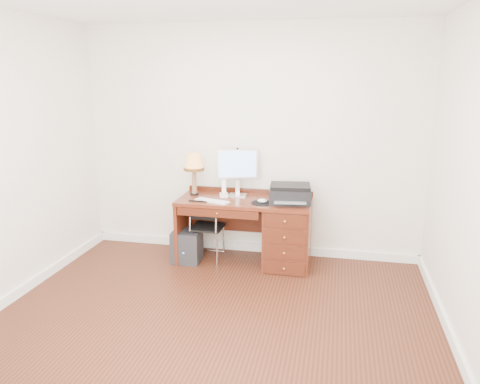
% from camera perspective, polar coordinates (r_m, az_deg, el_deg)
% --- Properties ---
extents(ground, '(4.00, 4.00, 0.00)m').
position_cam_1_polar(ground, '(4.31, -3.28, -15.38)').
color(ground, '#36160C').
rests_on(ground, ground).
extents(room_shell, '(4.00, 4.00, 4.00)m').
position_cam_1_polar(room_shell, '(4.83, -1.29, -11.27)').
color(room_shell, silver).
rests_on(room_shell, ground).
extents(desk, '(1.50, 0.67, 0.75)m').
position_cam_1_polar(desk, '(5.34, 3.97, -4.55)').
color(desk, '#5D2313').
rests_on(desk, ground).
extents(monitor, '(0.46, 0.20, 0.54)m').
position_cam_1_polar(monitor, '(5.40, -0.23, 3.11)').
color(monitor, silver).
rests_on(monitor, desk).
extents(keyboard, '(0.42, 0.23, 0.02)m').
position_cam_1_polar(keyboard, '(5.20, -3.42, -1.10)').
color(keyboard, white).
rests_on(keyboard, desk).
extents(mouse_pad, '(0.24, 0.24, 0.05)m').
position_cam_1_polar(mouse_pad, '(5.13, 2.72, -1.22)').
color(mouse_pad, black).
rests_on(mouse_pad, desk).
extents(printer, '(0.49, 0.40, 0.20)m').
position_cam_1_polar(printer, '(5.18, 6.12, -0.18)').
color(printer, black).
rests_on(printer, desk).
extents(leg_lamp, '(0.24, 0.24, 0.49)m').
position_cam_1_polar(leg_lamp, '(5.45, -5.64, 3.37)').
color(leg_lamp, black).
rests_on(leg_lamp, desk).
extents(phone, '(0.12, 0.12, 0.20)m').
position_cam_1_polar(phone, '(5.38, -1.98, 0.01)').
color(phone, white).
rests_on(phone, desk).
extents(pen_cup, '(0.09, 0.09, 0.11)m').
position_cam_1_polar(pen_cup, '(5.39, 4.27, -0.06)').
color(pen_cup, black).
rests_on(pen_cup, desk).
extents(chair, '(0.36, 0.36, 0.76)m').
position_cam_1_polar(chair, '(5.38, -4.15, -3.87)').
color(chair, black).
rests_on(chair, ground).
extents(equipment_box, '(0.33, 0.33, 0.37)m').
position_cam_1_polar(equipment_box, '(5.50, -6.48, -6.56)').
color(equipment_box, black).
rests_on(equipment_box, ground).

